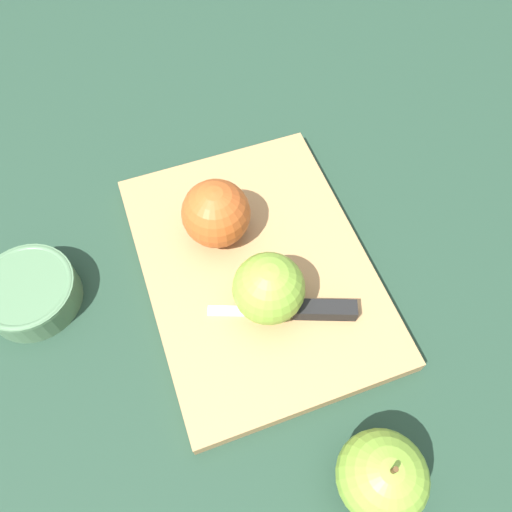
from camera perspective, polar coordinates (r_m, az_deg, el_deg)
name	(u,v)px	position (r m, az deg, el deg)	size (l,w,h in m)	color
ground_plane	(256,272)	(0.64, 0.00, -1.87)	(4.00, 4.00, 0.00)	#1E3828
cutting_board	(256,268)	(0.63, 0.00, -1.40)	(0.37, 0.28, 0.02)	#A37A4C
apple_half_left	(216,214)	(0.61, -4.56, 4.84)	(0.09, 0.09, 0.09)	#AD4C1E
apple_half_right	(269,288)	(0.56, 1.48, -3.71)	(0.08, 0.08, 0.08)	olive
knife	(316,310)	(0.59, 6.86, -6.15)	(0.08, 0.17, 0.02)	silver
apple_whole	(382,477)	(0.54, 14.18, -23.26)	(0.09, 0.09, 0.10)	olive
bowl	(29,291)	(0.67, -24.48, -3.71)	(0.12, 0.12, 0.04)	#4C704C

